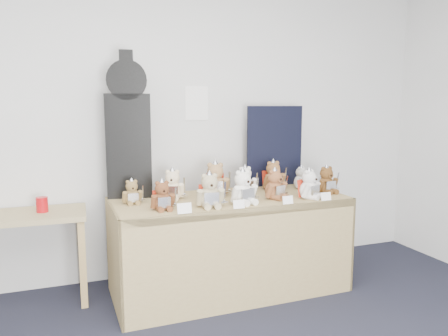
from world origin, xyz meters
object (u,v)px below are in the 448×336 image
object	(u,v)px
teddy_front_far_left	(162,197)
teddy_front_right	(275,185)
display_table	(233,220)
side_table	(27,229)
teddy_back_left	(173,186)
teddy_back_centre_right	(245,181)
teddy_back_centre_left	(215,181)
guitar_case	(128,127)
teddy_back_end	(302,178)
teddy_back_far_left	(132,193)
teddy_front_centre	(243,188)
teddy_front_end	(327,181)
teddy_front_left	(210,192)
teddy_back_right	(273,177)
red_cup	(42,205)
teddy_front_far_right	(309,185)

from	to	relation	value
teddy_front_far_left	teddy_front_right	size ratio (longest dim) A/B	0.89
display_table	side_table	world-z (taller)	display_table
teddy_back_left	teddy_back_centre_right	bearing A→B (deg)	23.86
teddy_back_centre_left	teddy_front_right	bearing A→B (deg)	-16.33
display_table	guitar_case	bearing A→B (deg)	152.81
guitar_case	teddy_back_end	distance (m)	1.57
teddy_front_right	teddy_back_end	world-z (taller)	teddy_front_right
guitar_case	teddy_back_far_left	size ratio (longest dim) A/B	5.53
teddy_front_centre	teddy_back_left	xyz separation A→B (m)	(-0.46, 0.35, -0.01)
display_table	teddy_back_end	distance (m)	0.81
teddy_front_right	teddy_front_end	xyz separation A→B (m)	(0.51, 0.05, -0.00)
teddy_front_end	teddy_back_end	world-z (taller)	teddy_front_end
teddy_front_far_left	teddy_front_centre	xyz separation A→B (m)	(0.61, -0.02, 0.02)
guitar_case	teddy_front_right	distance (m)	1.25
teddy_front_far_left	teddy_back_end	world-z (taller)	teddy_front_far_left
teddy_front_left	teddy_back_centre_left	xyz separation A→B (m)	(0.17, 0.36, 0.01)
teddy_front_right	teddy_back_right	size ratio (longest dim) A/B	0.94
teddy_back_left	teddy_front_left	bearing A→B (deg)	-41.00
teddy_front_end	teddy_back_end	size ratio (longest dim) A/B	1.15
side_table	red_cup	xyz separation A→B (m)	(0.11, 0.00, 0.18)
teddy_front_far_left	teddy_front_centre	size ratio (longest dim) A/B	0.81
teddy_front_centre	teddy_front_end	bearing A→B (deg)	-5.00
red_cup	teddy_back_far_left	xyz separation A→B (m)	(0.64, -0.24, 0.09)
teddy_front_end	teddy_back_far_left	bearing A→B (deg)	167.46
red_cup	teddy_front_far_left	distance (m)	0.96
teddy_front_far_left	teddy_front_left	world-z (taller)	teddy_front_left
teddy_back_right	teddy_back_far_left	distance (m)	1.26
red_cup	teddy_front_end	size ratio (longest dim) A/B	0.44
guitar_case	teddy_front_centre	distance (m)	1.03
teddy_front_far_right	teddy_back_right	bearing A→B (deg)	73.93
teddy_front_left	teddy_back_left	distance (m)	0.41
teddy_front_left	teddy_back_left	bearing A→B (deg)	123.02
teddy_front_far_left	guitar_case	bearing A→B (deg)	105.06
side_table	teddy_back_centre_right	xyz separation A→B (m)	(1.71, -0.15, 0.29)
display_table	teddy_front_end	distance (m)	0.88
teddy_back_centre_left	teddy_back_end	bearing A→B (deg)	19.75
teddy_front_far_left	teddy_back_end	distance (m)	1.38
teddy_front_end	teddy_back_centre_right	size ratio (longest dim) A/B	1.02
teddy_front_centre	teddy_back_end	world-z (taller)	teddy_front_centre
display_table	teddy_front_end	bearing A→B (deg)	-2.79
teddy_front_right	teddy_front_end	bearing A→B (deg)	-14.45
red_cup	display_table	bearing A→B (deg)	-14.94
teddy_back_end	teddy_front_centre	bearing A→B (deg)	175.92
teddy_front_right	teddy_back_far_left	world-z (taller)	teddy_front_right
red_cup	side_table	bearing A→B (deg)	-179.09
teddy_front_centre	teddy_front_left	bearing A→B (deg)	170.07
red_cup	teddy_back_centre_left	distance (m)	1.34
teddy_front_far_left	teddy_back_centre_left	bearing A→B (deg)	30.47
teddy_back_far_left	teddy_front_right	bearing A→B (deg)	-13.59
teddy_back_end	teddy_back_centre_right	bearing A→B (deg)	148.91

